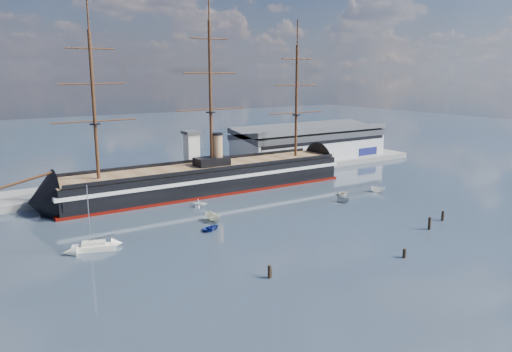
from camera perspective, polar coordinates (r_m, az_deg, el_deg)
ground at (r=134.22m, az=-2.11°, el=-3.52°), size 600.00×600.00×0.00m
quay at (r=169.43m, az=-5.60°, el=-0.31°), size 180.00×18.00×2.00m
warehouse at (r=197.81m, az=6.17°, el=3.79°), size 63.00×21.00×11.60m
quay_tower at (r=161.87m, az=-7.35°, el=2.59°), size 5.00×5.00×15.00m
warship at (r=149.95m, az=-6.30°, el=-0.35°), size 112.95×17.09×53.94m
sailboat at (r=107.26m, az=-18.04°, el=-7.65°), size 8.91×5.21×13.69m
motorboat_a at (r=121.48m, az=-4.91°, el=-5.22°), size 7.04×2.77×2.79m
motorboat_b at (r=115.37m, az=-5.11°, el=-6.16°), size 2.30×3.37×1.46m
motorboat_c at (r=140.60m, az=9.89°, el=-2.98°), size 5.18×2.82×1.96m
motorboat_d at (r=134.45m, az=-6.51°, el=-3.56°), size 6.50×7.16×2.49m
motorboat_e at (r=149.54m, az=10.03°, el=-2.08°), size 1.29×2.83×1.29m
motorboat_f at (r=154.03m, az=13.76°, el=-1.84°), size 5.89×3.42×2.22m
piling_near_left at (r=89.61m, az=1.54°, el=-11.58°), size 0.64×0.64×3.08m
piling_near_mid at (r=102.71m, az=16.56°, el=-8.95°), size 0.64×0.64×2.54m
piling_near_right at (r=122.00m, az=19.16°, el=-5.79°), size 0.64×0.64×3.64m
piling_far_right at (r=130.13m, az=20.52°, el=-4.79°), size 0.64×0.64×3.11m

